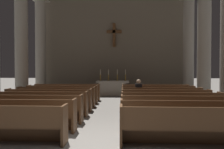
% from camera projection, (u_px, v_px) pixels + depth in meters
% --- Properties ---
extents(ground_plane, '(80.00, 80.00, 0.00)m').
position_uv_depth(ground_plane, '(93.00, 145.00, 5.47)').
color(ground_plane, gray).
extents(pew_left_row_2, '(3.69, 0.50, 0.95)m').
position_uv_depth(pew_left_row_2, '(12.00, 115.00, 6.63)').
color(pew_left_row_2, brown).
rests_on(pew_left_row_2, ground).
extents(pew_left_row_3, '(3.69, 0.50, 0.95)m').
position_uv_depth(pew_left_row_3, '(28.00, 108.00, 7.72)').
color(pew_left_row_3, brown).
rests_on(pew_left_row_3, ground).
extents(pew_left_row_4, '(3.69, 0.50, 0.95)m').
position_uv_depth(pew_left_row_4, '(40.00, 103.00, 8.81)').
color(pew_left_row_4, brown).
rests_on(pew_left_row_4, ground).
extents(pew_left_row_5, '(3.69, 0.50, 0.95)m').
position_uv_depth(pew_left_row_5, '(49.00, 100.00, 9.90)').
color(pew_left_row_5, brown).
rests_on(pew_left_row_5, ground).
extents(pew_left_row_6, '(3.69, 0.50, 0.95)m').
position_uv_depth(pew_left_row_6, '(56.00, 97.00, 10.99)').
color(pew_left_row_6, brown).
rests_on(pew_left_row_6, ground).
extents(pew_left_row_7, '(3.69, 0.50, 0.95)m').
position_uv_depth(pew_left_row_7, '(62.00, 94.00, 12.08)').
color(pew_left_row_7, brown).
rests_on(pew_left_row_7, ground).
extents(pew_left_row_8, '(3.69, 0.50, 0.95)m').
position_uv_depth(pew_left_row_8, '(67.00, 92.00, 13.18)').
color(pew_left_row_8, brown).
rests_on(pew_left_row_8, ground).
extents(pew_right_row_1, '(3.69, 0.50, 0.95)m').
position_uv_depth(pew_right_row_1, '(200.00, 126.00, 5.29)').
color(pew_right_row_1, brown).
rests_on(pew_right_row_1, ground).
extents(pew_right_row_2, '(3.69, 0.50, 0.95)m').
position_uv_depth(pew_right_row_2, '(187.00, 117.00, 6.38)').
color(pew_right_row_2, brown).
rests_on(pew_right_row_2, ground).
extents(pew_right_row_3, '(3.69, 0.50, 0.95)m').
position_uv_depth(pew_right_row_3, '(178.00, 110.00, 7.47)').
color(pew_right_row_3, brown).
rests_on(pew_right_row_3, ground).
extents(pew_right_row_4, '(3.69, 0.50, 0.95)m').
position_uv_depth(pew_right_row_4, '(171.00, 105.00, 8.56)').
color(pew_right_row_4, brown).
rests_on(pew_right_row_4, ground).
extents(pew_right_row_5, '(3.69, 0.50, 0.95)m').
position_uv_depth(pew_right_row_5, '(165.00, 101.00, 9.65)').
color(pew_right_row_5, brown).
rests_on(pew_right_row_5, ground).
extents(pew_right_row_6, '(3.69, 0.50, 0.95)m').
position_uv_depth(pew_right_row_6, '(161.00, 97.00, 10.74)').
color(pew_right_row_6, brown).
rests_on(pew_right_row_6, ground).
extents(pew_right_row_7, '(3.69, 0.50, 0.95)m').
position_uv_depth(pew_right_row_7, '(158.00, 95.00, 11.83)').
color(pew_right_row_7, brown).
rests_on(pew_right_row_7, ground).
extents(pew_right_row_8, '(3.69, 0.50, 0.95)m').
position_uv_depth(pew_right_row_8, '(155.00, 93.00, 12.92)').
color(pew_right_row_8, brown).
rests_on(pew_right_row_8, ground).
extents(column_left_third, '(1.11, 1.11, 6.88)m').
position_uv_depth(column_left_third, '(21.00, 42.00, 13.42)').
color(column_left_third, '#9E998E').
rests_on(column_left_third, ground).
extents(column_right_third, '(1.11, 1.11, 6.88)m').
position_uv_depth(column_right_third, '(204.00, 41.00, 12.89)').
color(column_right_third, '#9E998E').
rests_on(column_right_third, ground).
extents(column_left_fourth, '(1.11, 1.11, 6.88)m').
position_uv_depth(column_left_fourth, '(41.00, 47.00, 16.52)').
color(column_left_fourth, '#9E998E').
rests_on(column_left_fourth, ground).
extents(column_right_fourth, '(1.11, 1.11, 6.88)m').
position_uv_depth(column_right_fourth, '(188.00, 47.00, 15.99)').
color(column_right_fourth, '#9E998E').
rests_on(column_right_fourth, ground).
extents(altar, '(2.20, 0.90, 1.01)m').
position_uv_depth(altar, '(113.00, 88.00, 15.61)').
color(altar, '#A8A399').
rests_on(altar, ground).
extents(candlestick_outer_left, '(0.16, 0.16, 0.76)m').
position_uv_depth(candlestick_outer_left, '(100.00, 77.00, 15.64)').
color(candlestick_outer_left, '#B79338').
rests_on(candlestick_outer_left, altar).
extents(candlestick_inner_left, '(0.16, 0.16, 0.76)m').
position_uv_depth(candlestick_inner_left, '(108.00, 77.00, 15.61)').
color(candlestick_inner_left, '#B79338').
rests_on(candlestick_inner_left, altar).
extents(candlestick_inner_right, '(0.16, 0.16, 0.76)m').
position_uv_depth(candlestick_inner_right, '(117.00, 77.00, 15.58)').
color(candlestick_inner_right, '#B79338').
rests_on(candlestick_inner_right, altar).
extents(candlestick_outer_right, '(0.16, 0.16, 0.76)m').
position_uv_depth(candlestick_outer_right, '(125.00, 77.00, 15.55)').
color(candlestick_outer_right, '#B79338').
rests_on(candlestick_outer_right, altar).
extents(apse_with_cross, '(11.67, 0.47, 7.98)m').
position_uv_depth(apse_with_cross, '(114.00, 41.00, 17.80)').
color(apse_with_cross, '#706656').
rests_on(apse_with_cross, ground).
extents(lone_worshipper, '(0.32, 0.43, 1.32)m').
position_uv_depth(lone_worshipper, '(138.00, 93.00, 10.83)').
color(lone_worshipper, '#26262B').
rests_on(lone_worshipper, ground).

